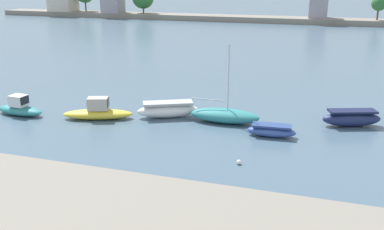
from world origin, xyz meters
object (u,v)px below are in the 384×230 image
(moored_boat_2, at_px, (20,108))
(moored_boat_6, at_px, (271,131))
(moored_boat_3, at_px, (98,112))
(mooring_buoy_0, at_px, (239,162))
(moored_boat_7, at_px, (352,118))
(moored_boat_4, at_px, (168,110))
(moored_boat_5, at_px, (224,115))

(moored_boat_2, height_order, moored_boat_6, moored_boat_2)
(moored_boat_2, height_order, moored_boat_3, moored_boat_3)
(mooring_buoy_0, bearing_deg, moored_boat_7, 54.87)
(moored_boat_3, bearing_deg, moored_boat_4, 3.40)
(moored_boat_5, height_order, moored_boat_7, moored_boat_5)
(moored_boat_5, bearing_deg, moored_boat_3, -168.24)
(moored_boat_4, xyz_separation_m, moored_boat_7, (13.38, 2.08, -0.00))
(moored_boat_4, bearing_deg, moored_boat_3, 176.21)
(moored_boat_2, bearing_deg, moored_boat_3, 13.00)
(moored_boat_4, height_order, moored_boat_5, moored_boat_5)
(moored_boat_6, xyz_separation_m, mooring_buoy_0, (-1.16, -5.19, -0.26))
(moored_boat_3, relative_size, moored_boat_7, 1.24)
(mooring_buoy_0, bearing_deg, moored_boat_4, 135.06)
(moored_boat_4, bearing_deg, moored_boat_5, -24.23)
(moored_boat_6, bearing_deg, mooring_buoy_0, -106.22)
(moored_boat_5, bearing_deg, moored_boat_7, 11.38)
(moored_boat_2, xyz_separation_m, moored_boat_7, (24.60, 5.05, 0.06))
(moored_boat_3, height_order, moored_boat_4, moored_boat_3)
(moored_boat_4, bearing_deg, moored_boat_7, -16.92)
(moored_boat_3, bearing_deg, mooring_buoy_0, -41.33)
(moored_boat_3, xyz_separation_m, moored_boat_6, (13.08, 0.18, -0.12))
(moored_boat_5, height_order, mooring_buoy_0, moored_boat_5)
(moored_boat_6, xyz_separation_m, moored_boat_7, (5.22, 3.88, 0.18))
(moored_boat_2, xyz_separation_m, moored_boat_6, (19.38, 1.17, -0.12))
(moored_boat_4, relative_size, mooring_buoy_0, 17.48)
(moored_boat_5, relative_size, mooring_buoy_0, 20.96)
(mooring_buoy_0, bearing_deg, moored_boat_5, 110.10)
(mooring_buoy_0, bearing_deg, moored_boat_6, 77.42)
(moored_boat_7, distance_m, mooring_buoy_0, 11.10)
(moored_boat_6, bearing_deg, moored_boat_4, 163.91)
(moored_boat_3, relative_size, mooring_buoy_0, 19.70)
(moored_boat_4, bearing_deg, moored_boat_6, -38.21)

